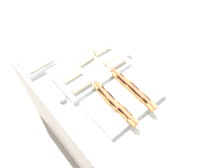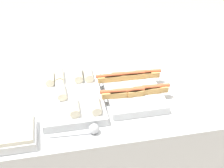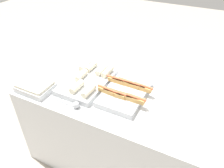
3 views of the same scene
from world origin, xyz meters
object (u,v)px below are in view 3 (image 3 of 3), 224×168
(tray_side_front, at_px, (35,87))
(serving_spoon_far, at_px, (110,68))
(tray_wraps, at_px, (88,80))
(serving_spoon_near, at_px, (75,105))
(tray_hotdogs, at_px, (125,92))

(tray_side_front, bearing_deg, serving_spoon_far, 54.15)
(tray_wraps, bearing_deg, tray_side_front, -141.05)
(serving_spoon_near, bearing_deg, tray_wraps, 102.96)
(tray_hotdogs, bearing_deg, tray_wraps, 178.27)
(tray_side_front, xyz_separation_m, serving_spoon_far, (0.42, 0.58, -0.01))
(tray_wraps, bearing_deg, serving_spoon_far, 77.09)
(serving_spoon_near, xyz_separation_m, serving_spoon_far, (-0.01, 0.61, 0.00))
(tray_wraps, height_order, serving_spoon_far, tray_wraps)
(tray_hotdogs, xyz_separation_m, serving_spoon_far, (-0.30, 0.31, -0.02))
(serving_spoon_near, distance_m, serving_spoon_far, 0.61)
(tray_wraps, distance_m, serving_spoon_near, 0.33)
(tray_hotdogs, xyz_separation_m, tray_wraps, (-0.36, 0.01, -0.00))
(tray_hotdogs, height_order, tray_side_front, tray_hotdogs)
(tray_hotdogs, bearing_deg, serving_spoon_far, 133.84)
(tray_side_front, distance_m, serving_spoon_far, 0.72)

